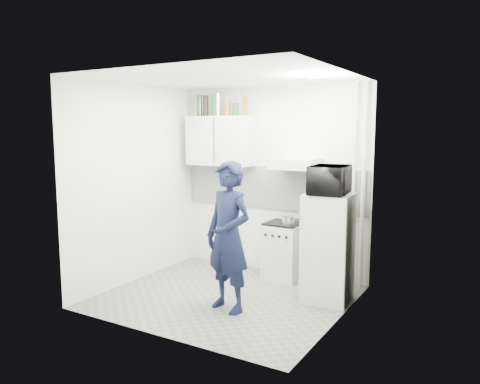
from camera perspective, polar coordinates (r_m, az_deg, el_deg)
The scene contains 24 objects.
floor at distance 5.81m, azimuth -1.74°, elevation -12.64°, with size 2.80×2.80×0.00m, color #525347.
ceiling at distance 5.48m, azimuth -1.85°, elevation 13.77°, with size 2.80×2.80×0.00m, color white.
wall_back at distance 6.58m, azimuth 4.00°, elevation 1.40°, with size 2.80×2.80×0.00m, color silver.
wall_left at distance 6.35m, azimuth -12.56°, elevation 1.00°, with size 2.60×2.60×0.00m, color silver.
wall_right at distance 4.90m, azimuth 12.20°, elevation -0.91°, with size 2.60×2.60×0.00m, color silver.
person at distance 5.19m, azimuth -1.42°, elevation -5.46°, with size 0.61×0.40×1.68m, color black.
stove at distance 6.40m, azimuth 5.31°, elevation -7.23°, with size 0.47×0.47×0.75m, color silver.
fridge at distance 5.59m, azimuth 10.68°, elevation -6.73°, with size 0.53×0.53×1.28m, color silver.
stove_top at distance 6.32m, azimuth 5.36°, elevation -3.83°, with size 0.45×0.45×0.03m, color black.
saucepan at distance 6.22m, azimuth 5.88°, elevation -3.44°, with size 0.16×0.16×0.09m, color silver.
microwave at distance 5.45m, azimuth 10.89°, elevation 1.46°, with size 0.40×0.59×0.33m, color black.
bottle_a at distance 6.97m, azimuth -4.96°, elevation 10.44°, with size 0.07×0.07×0.31m, color #144C1E.
bottle_b at distance 6.91m, azimuth -4.22°, elevation 10.42°, with size 0.08×0.08×0.30m, color black.
bottle_c at distance 6.83m, azimuth -3.18°, elevation 10.46°, with size 0.07×0.07×0.30m, color #144C1E.
bottle_d at distance 6.79m, azimuth -2.71°, elevation 10.59°, with size 0.07×0.07×0.33m, color silver.
canister_a at distance 6.70m, azimuth -1.53°, elevation 10.19°, with size 0.09×0.09×0.22m, color brown.
canister_b at distance 6.64m, azimuth -0.57°, elevation 10.02°, with size 0.09×0.09×0.18m, color #144C1E.
bottle_e at distance 6.56m, azimuth 0.63°, elevation 10.41°, with size 0.07×0.07×0.26m, color brown.
upper_cabinet at distance 6.76m, azimuth -2.36°, elevation 6.25°, with size 1.00×0.35×0.70m, color silver.
range_hood at distance 6.14m, azimuth 6.76°, elevation 3.44°, with size 0.60×0.50×0.14m, color silver.
backsplash at distance 6.58m, azimuth 3.94°, elevation 0.52°, with size 2.74×0.03×0.60m, color white.
pipe_a at distance 6.04m, azimuth 14.77°, elevation 0.60°, with size 0.05×0.05×2.60m, color silver.
pipe_b at distance 6.08m, azimuth 13.68°, elevation 0.68°, with size 0.04×0.04×2.60m, color silver.
ceiling_spot_fixture at distance 5.21m, azimuth 9.01°, elevation 13.68°, with size 0.10×0.10×0.02m, color white.
Camera 1 is at (2.90, -4.61, 2.02)m, focal length 35.00 mm.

